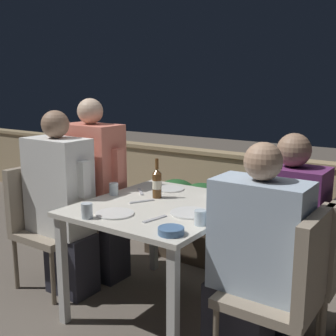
% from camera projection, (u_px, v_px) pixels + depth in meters
% --- Properties ---
extents(ground_plane, '(16.00, 16.00, 0.00)m').
position_uv_depth(ground_plane, '(161.00, 309.00, 2.80)').
color(ground_plane, '#665B51').
extents(parapet_wall, '(9.00, 0.18, 0.79)m').
position_uv_depth(parapet_wall, '(262.00, 196.00, 4.07)').
color(parapet_wall, tan).
rests_on(parapet_wall, ground_plane).
extents(dining_table, '(0.92, 1.04, 0.72)m').
position_uv_depth(dining_table, '(161.00, 217.00, 2.67)').
color(dining_table, silver).
rests_on(dining_table, ground_plane).
extents(planter_hedge, '(0.92, 0.47, 0.65)m').
position_uv_depth(planter_hedge, '(200.00, 217.00, 3.55)').
color(planter_hedge, brown).
rests_on(planter_hedge, ground_plane).
extents(chair_left_near, '(0.47, 0.46, 0.88)m').
position_uv_depth(chair_left_near, '(44.00, 215.00, 3.09)').
color(chair_left_near, gray).
rests_on(chair_left_near, ground_plane).
extents(person_white_polo, '(0.51, 0.26, 1.29)m').
position_uv_depth(person_white_polo, '(62.00, 203.00, 2.95)').
color(person_white_polo, '#282833').
rests_on(person_white_polo, ground_plane).
extents(chair_left_far, '(0.47, 0.46, 0.88)m').
position_uv_depth(chair_left_far, '(78.00, 206.00, 3.32)').
color(chair_left_far, gray).
rests_on(chair_left_far, ground_plane).
extents(person_coral_top, '(0.51, 0.26, 1.37)m').
position_uv_depth(person_coral_top, '(96.00, 190.00, 3.18)').
color(person_coral_top, '#282833').
rests_on(person_coral_top, ground_plane).
extents(chair_right_near, '(0.47, 0.46, 0.88)m').
position_uv_depth(chair_right_near, '(292.00, 282.00, 2.05)').
color(chair_right_near, gray).
rests_on(chair_right_near, ground_plane).
extents(person_blue_shirt, '(0.52, 0.26, 1.20)m').
position_uv_depth(person_blue_shirt, '(253.00, 258.00, 2.15)').
color(person_blue_shirt, '#282833').
rests_on(person_blue_shirt, ground_plane).
extents(chair_right_far, '(0.47, 0.46, 0.88)m').
position_uv_depth(chair_right_far, '(319.00, 257.00, 2.35)').
color(chair_right_far, gray).
rests_on(chair_right_far, ground_plane).
extents(person_purple_stripe, '(0.48, 0.26, 1.20)m').
position_uv_depth(person_purple_stripe, '(283.00, 235.00, 2.44)').
color(person_purple_stripe, '#282833').
rests_on(person_purple_stripe, ground_plane).
extents(beer_bottle, '(0.06, 0.06, 0.26)m').
position_uv_depth(beer_bottle, '(157.00, 183.00, 2.78)').
color(beer_bottle, brown).
rests_on(beer_bottle, dining_table).
extents(plate_0, '(0.22, 0.22, 0.01)m').
position_uv_depth(plate_0, '(115.00, 213.00, 2.45)').
color(plate_0, white).
rests_on(plate_0, dining_table).
extents(plate_1, '(0.24, 0.24, 0.01)m').
position_uv_depth(plate_1, '(190.00, 213.00, 2.46)').
color(plate_1, white).
rests_on(plate_1, dining_table).
extents(plate_2, '(0.21, 0.21, 0.01)m').
position_uv_depth(plate_2, '(169.00, 189.00, 3.02)').
color(plate_2, white).
rests_on(plate_2, dining_table).
extents(bowl_0, '(0.13, 0.13, 0.04)m').
position_uv_depth(bowl_0, '(171.00, 230.00, 2.12)').
color(bowl_0, '#4C709E').
rests_on(bowl_0, dining_table).
extents(bowl_1, '(0.13, 0.13, 0.04)m').
position_uv_depth(bowl_1, '(227.00, 202.00, 2.62)').
color(bowl_1, beige).
rests_on(bowl_1, dining_table).
extents(glass_cup_0, '(0.06, 0.06, 0.09)m').
position_uv_depth(glass_cup_0, '(87.00, 211.00, 2.37)').
color(glass_cup_0, silver).
rests_on(glass_cup_0, dining_table).
extents(glass_cup_1, '(0.07, 0.07, 0.08)m').
position_uv_depth(glass_cup_1, '(200.00, 218.00, 2.26)').
color(glass_cup_1, silver).
rests_on(glass_cup_1, dining_table).
extents(glass_cup_2, '(0.07, 0.07, 0.08)m').
position_uv_depth(glass_cup_2, '(213.00, 189.00, 2.86)').
color(glass_cup_2, silver).
rests_on(glass_cup_2, dining_table).
extents(glass_cup_3, '(0.06, 0.06, 0.08)m').
position_uv_depth(glass_cup_3, '(114.00, 189.00, 2.86)').
color(glass_cup_3, silver).
rests_on(glass_cup_3, dining_table).
extents(fork_0, '(0.05, 0.17, 0.01)m').
position_uv_depth(fork_0, '(155.00, 219.00, 2.35)').
color(fork_0, silver).
rests_on(fork_0, dining_table).
extents(fork_1, '(0.14, 0.13, 0.01)m').
position_uv_depth(fork_1, '(141.00, 192.00, 2.94)').
color(fork_1, silver).
rests_on(fork_1, dining_table).
extents(fork_2, '(0.10, 0.16, 0.01)m').
position_uv_depth(fork_2, '(142.00, 201.00, 2.70)').
color(fork_2, silver).
rests_on(fork_2, dining_table).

